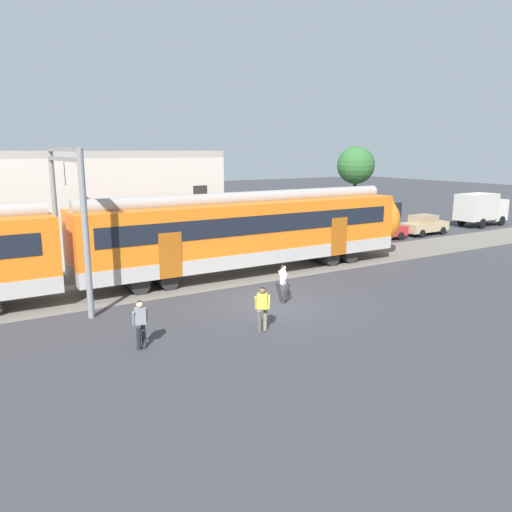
% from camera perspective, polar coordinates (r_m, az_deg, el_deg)
% --- Properties ---
extents(ground_plane, '(160.00, 160.00, 0.00)m').
position_cam_1_polar(ground_plane, '(21.29, 2.18, -5.56)').
color(ground_plane, '#38383D').
extents(track_bed, '(80.00, 4.40, 0.01)m').
position_cam_1_polar(track_bed, '(23.44, -24.94, -5.04)').
color(track_bed, slate).
rests_on(track_bed, ground).
extents(pedestrian_grey, '(0.61, 0.61, 1.67)m').
position_cam_1_polar(pedestrian_grey, '(16.82, -13.09, -7.14)').
color(pedestrian_grey, '#28282D').
rests_on(pedestrian_grey, ground).
extents(pedestrian_yellow, '(0.67, 0.53, 1.67)m').
position_cam_1_polar(pedestrian_yellow, '(17.94, 0.74, -5.61)').
color(pedestrian_yellow, '#6B6051').
rests_on(pedestrian_yellow, ground).
extents(pedestrian_white, '(0.51, 0.67, 1.67)m').
position_cam_1_polar(pedestrian_white, '(21.33, 3.09, -2.84)').
color(pedestrian_white, '#28282D').
rests_on(pedestrian_white, ground).
extents(parked_car_red, '(4.02, 1.80, 1.54)m').
position_cam_1_polar(parked_car_red, '(37.40, 14.02, 2.95)').
color(parked_car_red, '#B22323').
rests_on(parked_car_red, ground).
extents(parked_car_tan, '(4.07, 1.90, 1.54)m').
position_cam_1_polar(parked_car_tan, '(40.86, 18.66, 3.41)').
color(parked_car_tan, tan).
rests_on(parked_car_tan, ground).
extents(box_truck, '(5.33, 2.28, 2.82)m').
position_cam_1_polar(box_truck, '(47.29, 24.33, 5.03)').
color(box_truck, beige).
rests_on(box_truck, ground).
extents(catenary_gantry, '(0.24, 6.64, 6.53)m').
position_cam_1_polar(catenary_gantry, '(22.92, -20.80, 5.94)').
color(catenary_gantry, gray).
rests_on(catenary_gantry, ground).
extents(background_building, '(16.66, 5.00, 9.20)m').
position_cam_1_polar(background_building, '(31.11, -19.67, 5.36)').
color(background_building, beige).
rests_on(background_building, ground).
extents(street_tree_right, '(3.05, 3.05, 6.77)m').
position_cam_1_polar(street_tree_right, '(42.05, 11.33, 10.08)').
color(street_tree_right, brown).
rests_on(street_tree_right, ground).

